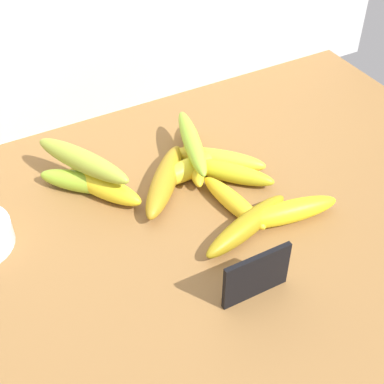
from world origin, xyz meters
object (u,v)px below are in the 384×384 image
banana_6 (218,159)px  banana_1 (247,225)px  banana_0 (289,212)px  banana_5 (103,187)px  banana_4 (190,168)px  chalkboard_sign (256,277)px  banana_11 (82,160)px  banana_9 (80,182)px  banana_10 (192,142)px  banana_7 (165,180)px  banana_8 (228,172)px  banana_2 (194,152)px  banana_3 (235,204)px

banana_6 → banana_1: bearing=-104.7°
banana_0 → banana_5: 32.66cm
banana_6 → banana_4: bearing=178.9°
banana_1 → banana_6: (4.53, 17.19, 0.05)cm
chalkboard_sign → banana_4: size_ratio=0.70×
chalkboard_sign → banana_6: chalkboard_sign is taller
banana_0 → banana_11: size_ratio=0.86×
banana_0 → banana_9: (-28.15, 24.20, -0.06)cm
banana_4 → banana_10: banana_10 is taller
banana_0 → banana_7: size_ratio=0.89×
banana_8 → banana_11: 26.11cm
banana_0 → banana_1: (-7.87, 0.77, -0.09)cm
banana_2 → banana_10: bearing=-133.5°
banana_1 → banana_8: bearing=71.9°
banana_2 → banana_11: (-20.78, 2.75, 4.05)cm
banana_8 → banana_10: 8.62cm
banana_1 → banana_10: 20.67cm
banana_2 → banana_11: bearing=172.5°
banana_4 → banana_6: size_ratio=0.86×
banana_1 → banana_3: bearing=78.5°
banana_5 → banana_8: size_ratio=0.93×
banana_9 → banana_2: bearing=-5.4°
banana_7 → banana_10: 9.29cm
banana_0 → banana_4: (-9.19, 18.07, 0.01)cm
chalkboard_sign → banana_10: size_ratio=0.55×
banana_8 → chalkboard_sign: bearing=-112.5°
banana_5 → banana_7: banana_7 is taller
banana_10 → banana_11: 20.23cm
banana_4 → banana_11: (-17.75, 6.79, 3.84)cm
banana_2 → banana_4: 5.06cm
banana_7 → banana_8: (11.31, -2.98, -0.34)cm
banana_3 → banana_6: size_ratio=0.87×
banana_0 → banana_1: 7.91cm
banana_1 → banana_4: (-1.32, 17.30, 0.10)cm
banana_6 → banana_5: bearing=172.5°
banana_11 → chalkboard_sign: bearing=-69.2°
banana_7 → banana_9: 15.12cm
banana_0 → banana_1: bearing=174.4°
chalkboard_sign → banana_8: 26.46cm
banana_4 → banana_6: 5.85cm
banana_4 → banana_7: (-5.64, -1.03, 0.16)cm
banana_0 → banana_1: banana_0 is taller
banana_6 → chalkboard_sign: bearing=-109.9°
banana_5 → banana_7: 11.00cm
banana_5 → banana_3: bearing=-38.3°
chalkboard_sign → banana_8: chalkboard_sign is taller
banana_4 → banana_10: size_ratio=0.78×
banana_0 → banana_8: bearing=104.1°
banana_3 → banana_11: 27.76cm
banana_5 → banana_6: (21.81, -2.88, -0.11)cm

